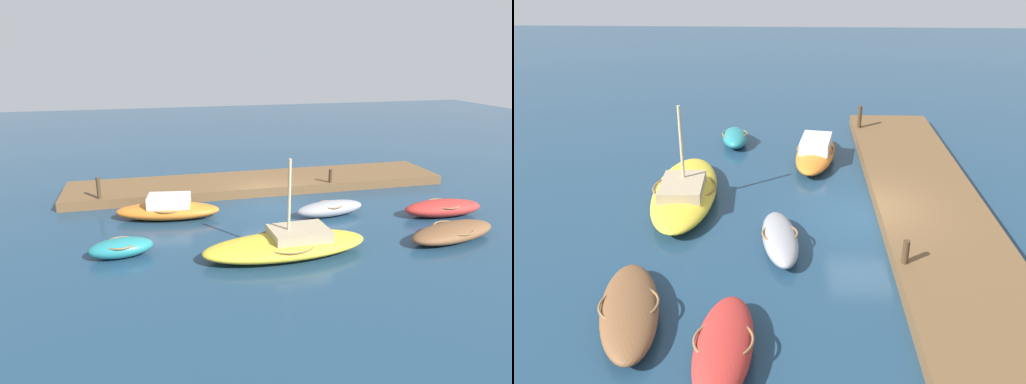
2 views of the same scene
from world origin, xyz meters
The scene contains 10 objects.
ground_plane centered at (0.00, 0.00, 0.00)m, with size 84.00×84.00×0.00m, color navy.
dock_platform centered at (0.00, -2.32, 0.25)m, with size 21.13×3.86×0.51m, color brown.
motorboat_orange centered at (5.33, 1.62, 0.46)m, with size 4.98×2.37×1.13m.
rowboat_brown centered at (-5.98, 6.96, 0.35)m, with size 4.53×2.47×0.69m.
rowboat_grey centered at (-2.16, 3.06, 0.37)m, with size 3.56×1.57×0.72m.
rowboat_red centered at (-7.36, 4.31, 0.39)m, with size 3.90×1.51×0.77m.
dinghy_teal centered at (7.31, 5.38, 0.37)m, with size 2.53×1.45×0.72m.
sailboat_yellow centered at (1.11, 6.72, 0.44)m, with size 6.57×2.58×3.79m.
mooring_post_west centered at (-3.69, -0.64, 0.88)m, with size 0.20×0.20×0.74m, color #47331E.
mooring_post_mid_west centered at (8.55, -0.64, 1.05)m, with size 0.20×0.20×1.09m, color #47331E.
Camera 1 is at (6.06, 22.00, 7.54)m, focal length 31.92 mm.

